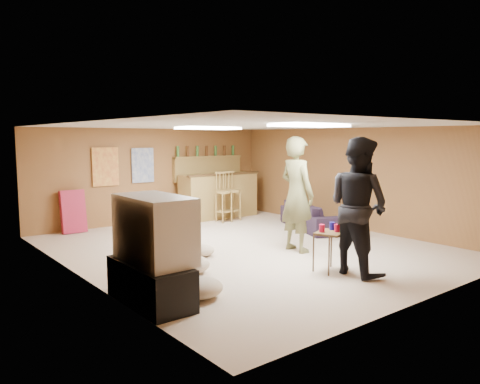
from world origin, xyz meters
TOP-DOWN VIEW (x-y plane):
  - ground at (0.00, 0.00)m, footprint 7.00×7.00m
  - ceiling at (0.00, 0.00)m, footprint 6.00×7.00m
  - wall_back at (0.00, 3.50)m, footprint 6.00×0.02m
  - wall_front at (0.00, -3.50)m, footprint 6.00×0.02m
  - wall_left at (-3.00, 0.00)m, footprint 0.02×7.00m
  - wall_right at (3.00, 0.00)m, footprint 0.02×7.00m
  - tv_stand at (-2.72, -1.50)m, footprint 0.55×1.30m
  - dvd_box at (-2.50, -1.50)m, footprint 0.35×0.50m
  - tv_body at (-2.65, -1.50)m, footprint 0.60×1.10m
  - tv_screen at (-2.34, -1.50)m, footprint 0.02×0.95m
  - bar_counter at (1.50, 2.95)m, footprint 2.00×0.60m
  - bar_lip at (1.50, 2.70)m, footprint 2.10×0.12m
  - bar_shelf at (1.50, 3.40)m, footprint 2.00×0.18m
  - bar_backing at (1.50, 3.42)m, footprint 2.00×0.14m
  - poster_left at (-1.20, 3.46)m, footprint 0.60×0.03m
  - poster_right at (-0.30, 3.46)m, footprint 0.55×0.03m
  - folding_chair_stack at (-2.00, 3.30)m, footprint 0.50×0.26m
  - ceiling_panel_front at (0.00, -1.50)m, footprint 1.20×0.60m
  - ceiling_panel_back at (0.00, 1.20)m, footprint 1.20×0.60m
  - person_olive at (0.54, -0.72)m, footprint 0.51×0.75m
  - person_black at (0.25, -2.25)m, footprint 0.83×1.03m
  - sofa at (2.26, 0.48)m, footprint 1.45×2.11m
  - tray_table at (0.01, -1.94)m, footprint 0.57×0.51m
  - cup_red_near at (-0.10, -1.88)m, footprint 0.09×0.09m
  - cup_red_far at (0.09, -2.00)m, footprint 0.09×0.09m
  - cup_blue at (0.15, -1.86)m, footprint 0.10×0.10m
  - bar_stool_left at (1.22, 2.36)m, footprint 0.50×0.50m
  - bar_stool_right at (1.53, 2.41)m, footprint 0.45×0.45m
  - cushion_near_tv at (-1.66, -0.72)m, footprint 0.71×0.71m
  - cushion_mid at (-0.97, 0.01)m, footprint 0.55×0.55m
  - cushion_far at (-2.13, -1.70)m, footprint 0.63×0.63m
  - bottle_row at (1.44, 3.38)m, footprint 1.76×0.08m

SIDE VIEW (x-z plane):
  - ground at x=0.00m, z-range 0.00..0.00m
  - cushion_mid at x=-0.97m, z-range 0.00..0.19m
  - cushion_far at x=-2.13m, z-range 0.00..0.25m
  - cushion_near_tv at x=-1.66m, z-range 0.00..0.26m
  - dvd_box at x=-2.50m, z-range 0.11..0.19m
  - tv_stand at x=-2.72m, z-range 0.00..0.50m
  - sofa at x=2.26m, z-range 0.00..0.57m
  - tray_table at x=0.01m, z-range 0.00..0.60m
  - folding_chair_stack at x=-2.00m, z-range -0.01..0.91m
  - bar_counter at x=1.50m, z-range 0.00..1.10m
  - bar_stool_right at x=1.53m, z-range 0.00..1.17m
  - bar_stool_left at x=1.22m, z-range 0.00..1.29m
  - cup_red_far at x=0.09m, z-range 0.60..0.71m
  - cup_red_near at x=-0.10m, z-range 0.60..0.72m
  - cup_blue at x=0.15m, z-range 0.60..0.72m
  - tv_body at x=-2.65m, z-range 0.50..1.30m
  - tv_screen at x=-2.34m, z-range 0.57..1.23m
  - person_black at x=0.25m, z-range 0.00..2.00m
  - person_olive at x=0.54m, z-range 0.00..2.01m
  - wall_back at x=0.00m, z-range 0.00..2.20m
  - wall_front at x=0.00m, z-range 0.00..2.20m
  - wall_left at x=-3.00m, z-range 0.00..2.20m
  - wall_right at x=3.00m, z-range 0.00..2.20m
  - bar_lip at x=1.50m, z-range 1.08..1.12m
  - bar_backing at x=1.50m, z-range 0.90..1.50m
  - poster_left at x=-1.20m, z-range 0.93..1.78m
  - poster_right at x=-0.30m, z-range 0.95..1.75m
  - bar_shelf at x=1.50m, z-range 1.48..1.52m
  - bottle_row at x=1.44m, z-range 1.52..1.78m
  - ceiling_panel_front at x=0.00m, z-range 2.15..2.19m
  - ceiling_panel_back at x=0.00m, z-range 2.15..2.19m
  - ceiling at x=0.00m, z-range 2.19..2.21m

